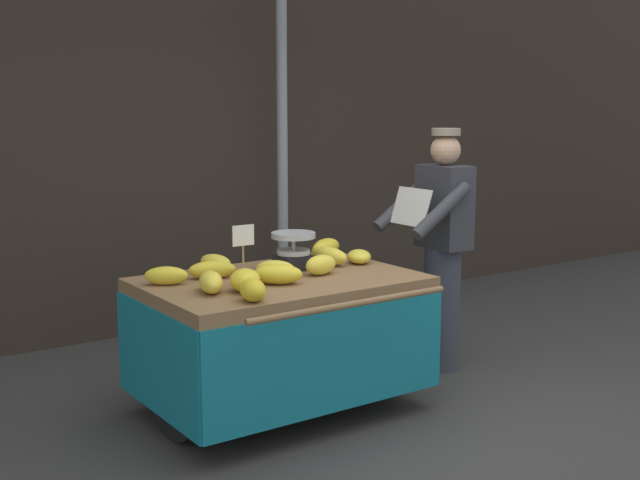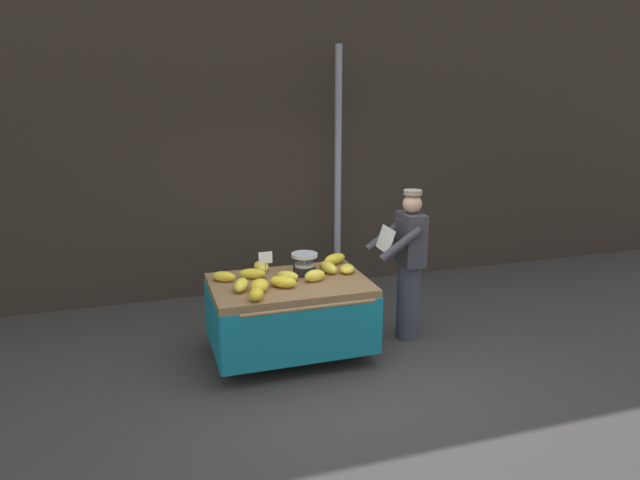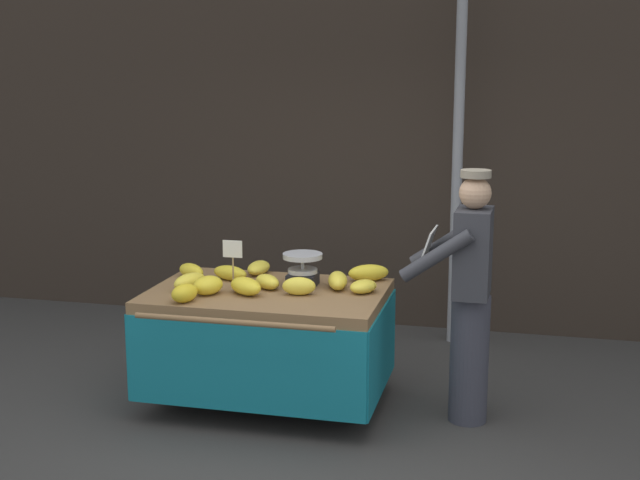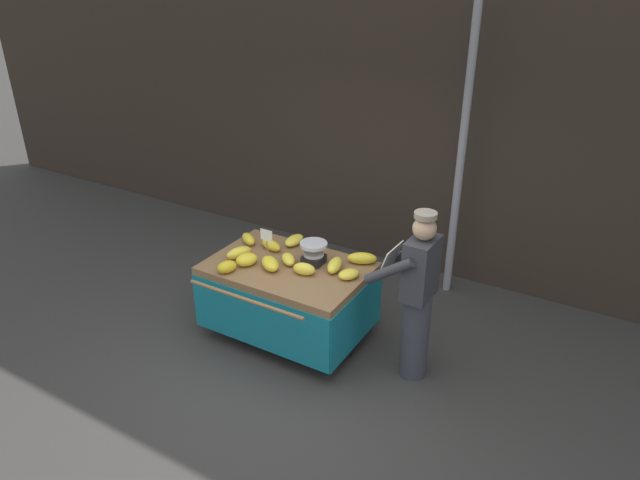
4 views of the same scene
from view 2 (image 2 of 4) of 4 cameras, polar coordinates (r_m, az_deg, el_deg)
ground_plane at (r=5.82m, az=3.68°, el=-13.88°), size 60.00×60.00×0.00m
back_wall at (r=8.00m, az=-4.02°, el=10.27°), size 16.00×0.24×4.29m
street_pole at (r=7.80m, az=1.77°, el=6.52°), size 0.09×0.09×3.30m
banana_cart at (r=6.08m, az=-2.97°, el=-6.11°), size 1.64×1.29×0.84m
weighing_scale at (r=6.18m, az=-1.54°, el=-2.37°), size 0.28×0.28×0.24m
price_sign at (r=5.87m, az=-5.38°, el=-2.04°), size 0.14×0.01×0.34m
banana_bunch_0 at (r=6.02m, az=-3.19°, el=-3.54°), size 0.26×0.26×0.10m
banana_bunch_1 at (r=5.77m, az=-7.76°, el=-4.40°), size 0.22×0.31×0.12m
banana_bunch_2 at (r=6.35m, az=-5.79°, el=-2.61°), size 0.15×0.29×0.10m
banana_bunch_3 at (r=5.98m, az=-0.52°, el=-3.52°), size 0.25×0.17×0.12m
banana_bunch_4 at (r=6.54m, az=1.46°, el=-1.88°), size 0.33×0.25×0.12m
banana_bunch_5 at (r=5.82m, az=-3.65°, el=-4.11°), size 0.32×0.30×0.12m
banana_bunch_6 at (r=6.06m, az=-9.43°, el=-3.57°), size 0.27×0.23×0.11m
banana_bunch_7 at (r=6.25m, az=0.75°, el=-2.72°), size 0.20×0.31×0.12m
banana_bunch_8 at (r=5.72m, az=-5.95°, el=-4.48°), size 0.25×0.28×0.13m
banana_bunch_9 at (r=5.50m, az=-6.29°, el=-5.33°), size 0.20×0.24×0.12m
banana_bunch_10 at (r=6.11m, az=-6.66°, el=-3.30°), size 0.31×0.21×0.11m
banana_bunch_11 at (r=6.25m, az=2.70°, el=-2.86°), size 0.24×0.26×0.09m
vendor_person at (r=6.51m, az=8.70°, el=-2.42°), size 0.59×0.52×1.71m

